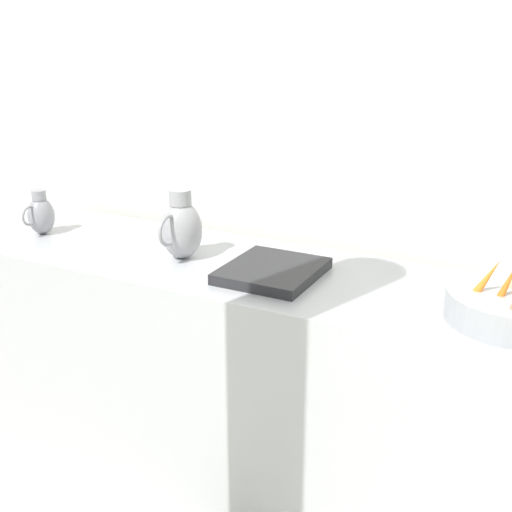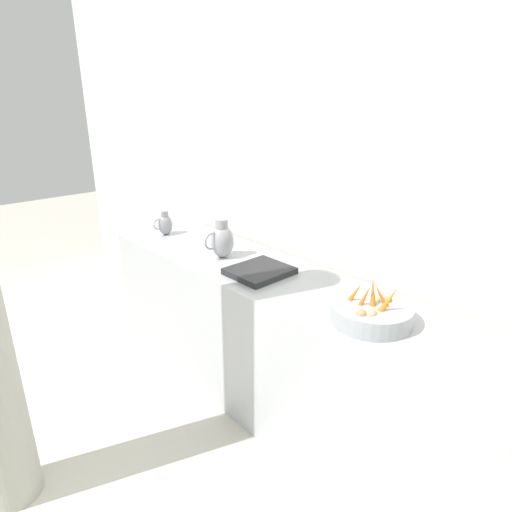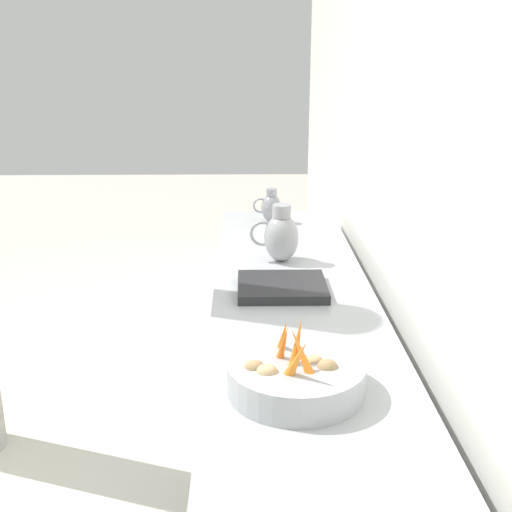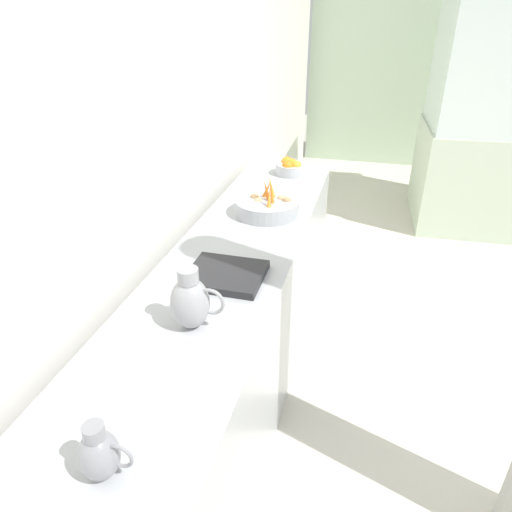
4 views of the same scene
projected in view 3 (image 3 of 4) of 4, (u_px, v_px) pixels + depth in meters
The scene contains 6 objects.
tile_wall_left at pixel (486, 162), 1.63m from camera, with size 0.10×7.96×3.00m, color white.
prep_counter at pixel (296, 422), 2.43m from camera, with size 0.62×3.00×0.88m, color #ADAFB5.
vegetable_colander at pixel (296, 376), 1.76m from camera, with size 0.38×0.38×0.22m.
metal_pitcher_tall at pixel (281, 236), 2.82m from camera, with size 0.21×0.15×0.25m.
metal_pitcher_short at pixel (271, 207), 3.46m from camera, with size 0.15×0.11×0.18m.
counter_sink_basin at pixel (282, 287), 2.50m from camera, with size 0.34×0.30×0.04m, color #232326.
Camera 3 is at (-1.34, 1.85, 1.78)m, focal length 45.54 mm.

